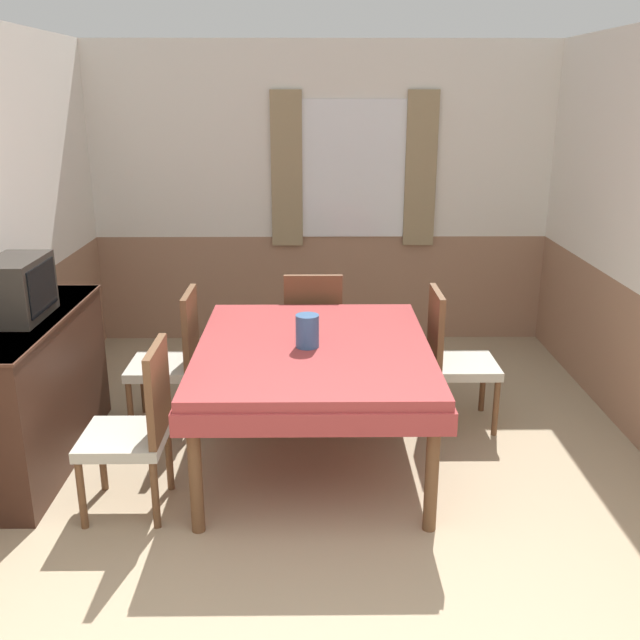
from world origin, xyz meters
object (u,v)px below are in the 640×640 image
chair_head_window (313,329)px  vase (307,331)px  chair_left_near (137,425)px  tv (18,289)px  chair_left_far (173,356)px  sideboard (35,390)px  dining_table (313,360)px  chair_right_far (453,355)px

chair_head_window → vase: bearing=-91.8°
chair_left_near → tv: size_ratio=1.90×
chair_left_near → chair_head_window: bearing=-30.5°
chair_head_window → chair_left_near: same height
chair_left_far → sideboard: (-0.74, -0.50, -0.02)m
dining_table → chair_left_far: 1.08m
chair_head_window → vase: vase is taller
chair_head_window → chair_left_near: bearing=-120.5°
sideboard → vase: bearing=-1.9°
dining_table → chair_head_window: bearing=90.0°
vase → sideboard: bearing=178.1°
chair_left_near → tv: tv is taller
sideboard → tv: bearing=-165.5°
sideboard → chair_head_window: bearing=32.3°
sideboard → chair_right_far: bearing=10.8°
chair_head_window → dining_table: bearing=-90.0°
chair_right_far → tv: bearing=-79.1°
chair_left_near → chair_left_far: (0.00, 1.04, 0.00)m
chair_right_far → dining_table: bearing=-61.1°
dining_table → chair_right_far: size_ratio=1.77×
chair_left_far → vase: (0.90, -0.56, 0.36)m
chair_head_window → vase: (-0.03, -1.12, 0.36)m
chair_left_far → chair_left_near: bearing=-180.0°
chair_right_far → sideboard: chair_right_far is taller
chair_left_near → sideboard: size_ratio=0.63×
dining_table → sideboard: 1.69m
dining_table → tv: bearing=179.6°
dining_table → chair_right_far: chair_right_far is taller
chair_head_window → vase: size_ratio=4.88×
sideboard → vase: (1.64, -0.06, 0.39)m
chair_right_far → vase: 1.18m
chair_head_window → chair_left_far: 1.09m
dining_table → chair_left_near: chair_left_near is taller
dining_table → sideboard: (-1.68, 0.02, -0.19)m
sideboard → vase: vase is taller
dining_table → vase: 0.20m
chair_right_far → sideboard: size_ratio=0.63×
chair_left_near → vase: (0.90, 0.48, 0.36)m
chair_left_far → chair_right_far: size_ratio=1.00×
dining_table → vase: vase is taller
vase → tv: bearing=178.2°
chair_left_far → chair_right_far: (1.88, 0.00, 0.00)m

